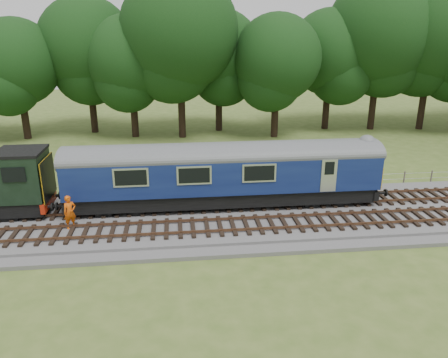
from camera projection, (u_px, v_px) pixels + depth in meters
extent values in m
plane|color=#475F23|center=(277.00, 218.00, 25.15)|extent=(120.00, 120.00, 0.00)
cube|color=#4C4C4F|center=(278.00, 215.00, 25.09)|extent=(70.00, 7.00, 0.35)
cube|color=brown|center=(275.00, 205.00, 25.63)|extent=(66.50, 0.07, 0.14)
cube|color=brown|center=(270.00, 197.00, 26.98)|extent=(66.50, 0.07, 0.14)
cube|color=brown|center=(288.00, 227.00, 22.81)|extent=(66.50, 0.07, 0.14)
cube|color=brown|center=(281.00, 216.00, 24.16)|extent=(66.50, 0.07, 0.14)
cube|color=black|center=(224.00, 194.00, 25.81)|extent=(17.46, 2.52, 0.85)
cube|color=#0E194F|center=(224.00, 171.00, 25.34)|extent=(18.00, 2.80, 2.05)
cube|color=gold|center=(372.00, 172.00, 26.42)|extent=(0.06, 2.74, 1.30)
cube|color=black|center=(322.00, 193.00, 26.51)|extent=(2.60, 2.00, 0.55)
cube|color=black|center=(121.00, 201.00, 25.24)|extent=(2.60, 2.00, 0.55)
cube|color=black|center=(23.00, 175.00, 24.10)|extent=(2.40, 2.55, 2.60)
cube|color=#B2220D|center=(49.00, 201.00, 24.75)|extent=(0.25, 2.60, 0.55)
cube|color=gold|center=(48.00, 178.00, 24.31)|extent=(0.06, 2.55, 2.30)
imported|color=#DA520B|center=(70.00, 212.00, 22.76)|extent=(0.79, 0.72, 1.81)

